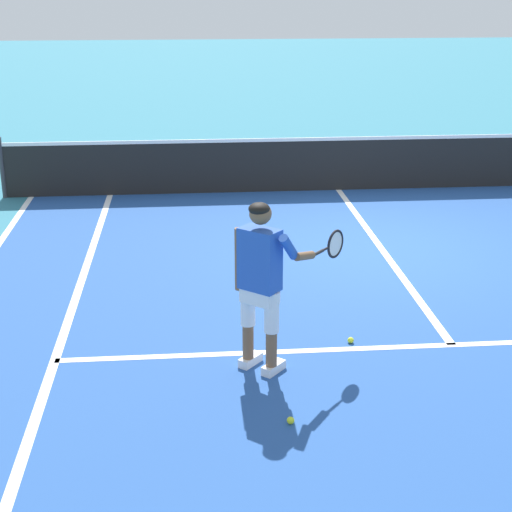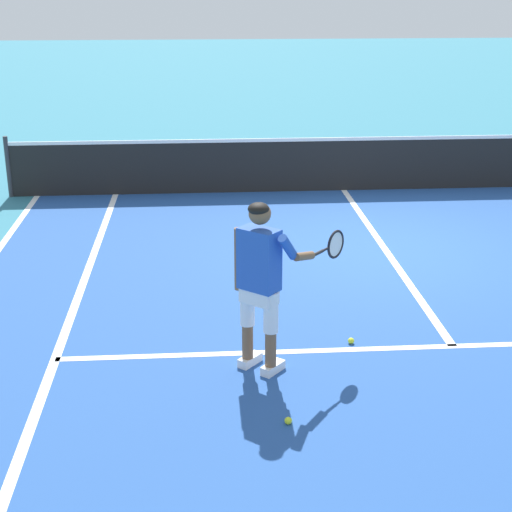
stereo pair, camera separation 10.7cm
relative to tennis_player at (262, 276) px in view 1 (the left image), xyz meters
name	(u,v)px [view 1 (the left image)]	position (x,y,z in m)	size (l,w,h in m)	color
ground_plane	(382,249)	(2.05, 3.44, -0.99)	(80.00, 80.00, 0.00)	teal
court_inner_surface	(407,283)	(2.05, 2.12, -0.99)	(10.98, 9.65, 0.00)	#234C93
line_service	(452,345)	(2.05, 0.35, -0.99)	(8.23, 0.10, 0.01)	white
line_centre_service	(380,246)	(2.05, 3.55, -0.99)	(0.10, 6.40, 0.01)	white
line_singles_left	(77,294)	(-2.07, 2.12, -0.99)	(0.10, 9.25, 0.01)	white
tennis_net	(339,163)	(2.05, 6.75, -0.49)	(11.96, 0.08, 1.07)	#333338
tennis_player	(262,276)	(0.00, 0.00, 0.00)	(1.13, 0.79, 1.71)	white
tennis_ball_near_feet	(291,420)	(0.15, -1.03, -0.96)	(0.07, 0.07, 0.07)	#CCE02D
tennis_ball_by_baseline	(351,340)	(0.99, 0.49, -0.96)	(0.07, 0.07, 0.07)	#CCE02D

